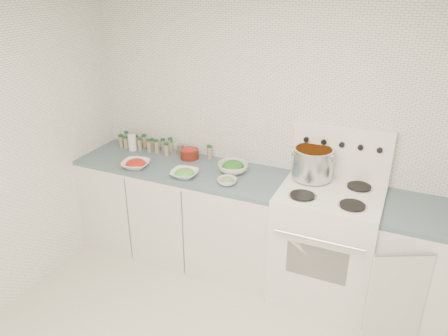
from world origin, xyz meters
TOP-DOWN VIEW (x-y plane):
  - room_walls at (0.00, 0.00)m, footprint 3.54×3.04m
  - counter_left at (-0.82, 1.19)m, footprint 1.85×0.62m
  - stove at (0.48, 1.19)m, footprint 0.76×0.70m
  - counter_right at (1.30, 1.19)m, footprint 0.89×0.80m
  - stock_pot at (0.29, 1.34)m, footprint 0.34×0.32m
  - bowl_tomato at (-1.16, 1.00)m, footprint 0.28×0.28m
  - bowl_snowpea at (-0.69, 1.01)m, footprint 0.25×0.25m
  - bowl_broccoli at (-0.36, 1.26)m, footprint 0.25×0.25m
  - bowl_zucchini at (-0.31, 1.03)m, footprint 0.16×0.16m
  - bowl_pepper at (-0.83, 1.37)m, footprint 0.17×0.17m
  - salt_canister at (-1.42, 1.33)m, footprint 0.09×0.09m
  - tin_can at (-0.96, 1.44)m, footprint 0.09×0.09m
  - spice_cluster at (-1.24, 1.40)m, footprint 0.95×0.16m

SIDE VIEW (x-z plane):
  - counter_right at x=1.30m, z-range 0.00..0.90m
  - counter_left at x=-0.82m, z-range 0.00..0.90m
  - stove at x=0.48m, z-range -0.18..1.18m
  - bowl_zucchini at x=-0.31m, z-range 0.90..0.96m
  - bowl_snowpea at x=-0.69m, z-range 0.89..0.97m
  - bowl_tomato at x=-1.16m, z-range 0.89..0.97m
  - tin_can at x=-0.96m, z-range 0.90..0.99m
  - bowl_broccoli at x=-0.36m, z-range 0.90..1.00m
  - bowl_pepper at x=-0.83m, z-range 0.90..1.00m
  - spice_cluster at x=-1.24m, z-range 0.89..1.03m
  - salt_canister at x=-1.42m, z-range 0.90..1.05m
  - stock_pot at x=0.29m, z-range 0.96..1.20m
  - room_walls at x=0.00m, z-range 0.30..2.82m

